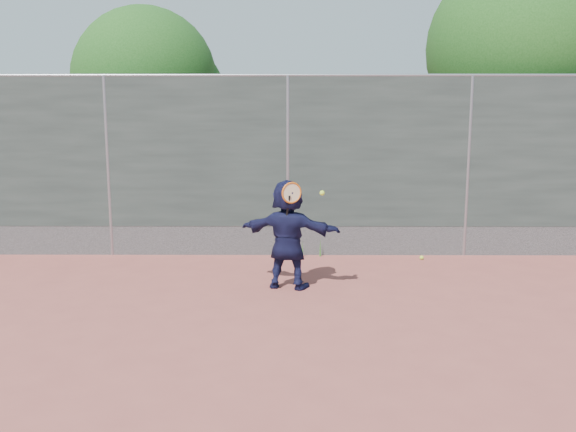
{
  "coord_description": "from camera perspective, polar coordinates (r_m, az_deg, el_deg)",
  "views": [
    {
      "loc": [
        0.07,
        -7.15,
        2.61
      ],
      "look_at": [
        0.02,
        1.58,
        1.02
      ],
      "focal_mm": 40.0,
      "sensor_mm": 36.0,
      "label": 1
    }
  ],
  "objects": [
    {
      "name": "tree_left",
      "position": [
        14.01,
        -11.91,
        11.44
      ],
      "size": [
        3.15,
        3.0,
        4.53
      ],
      "color": "#382314",
      "rests_on": "ground"
    },
    {
      "name": "fence",
      "position": [
        10.7,
        -0.02,
        4.79
      ],
      "size": [
        20.0,
        0.06,
        3.03
      ],
      "color": "#38423D",
      "rests_on": "ground"
    },
    {
      "name": "ground",
      "position": [
        7.61,
        -0.19,
        -9.76
      ],
      "size": [
        80.0,
        80.0,
        0.0
      ],
      "primitive_type": "plane",
      "color": "#9E4C42",
      "rests_on": "ground"
    },
    {
      "name": "ball_ground",
      "position": [
        10.86,
        11.79,
        -3.64
      ],
      "size": [
        0.07,
        0.07,
        0.07
      ],
      "primitive_type": "sphere",
      "color": "#C4ED34",
      "rests_on": "ground"
    },
    {
      "name": "weed_clump",
      "position": [
        10.82,
        1.54,
        -2.93
      ],
      "size": [
        0.68,
        0.07,
        0.3
      ],
      "color": "#387226",
      "rests_on": "ground"
    },
    {
      "name": "tree_right",
      "position": [
        13.73,
        20.57,
        13.35
      ],
      "size": [
        3.78,
        3.6,
        5.39
      ],
      "color": "#382314",
      "rests_on": "ground"
    },
    {
      "name": "player",
      "position": [
        8.92,
        -0.0,
        -1.62
      ],
      "size": [
        1.49,
        0.81,
        1.54
      ],
      "primitive_type": "imported",
      "rotation": [
        0.0,
        0.0,
        2.88
      ],
      "color": "#15173A",
      "rests_on": "ground"
    },
    {
      "name": "swing_action",
      "position": [
        8.61,
        0.58,
        1.96
      ],
      "size": [
        0.58,
        0.2,
        0.51
      ],
      "color": "#CD5B13",
      "rests_on": "ground"
    }
  ]
}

